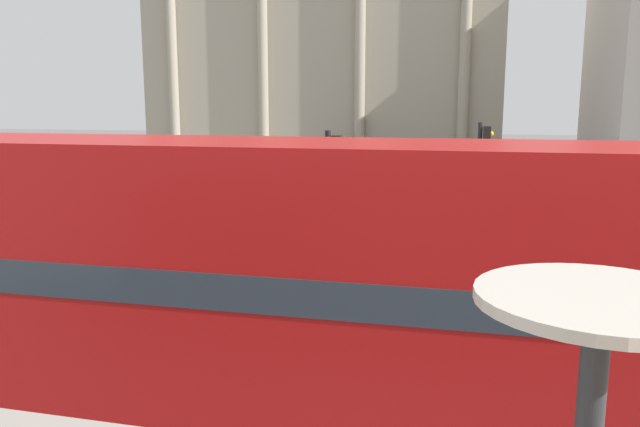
{
  "coord_description": "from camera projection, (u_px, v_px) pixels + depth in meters",
  "views": [
    {
      "loc": [
        1.02,
        -1.93,
        4.64
      ],
      "look_at": [
        -3.23,
        15.56,
        1.48
      ],
      "focal_mm": 35.0,
      "sensor_mm": 36.0,
      "label": 1
    }
  ],
  "objects": [
    {
      "name": "pedestrian_yellow",
      "position": [
        295.0,
        188.0,
        27.23
      ],
      "size": [
        0.32,
        0.32,
        1.77
      ],
      "rotation": [
        0.0,
        0.0,
        5.46
      ],
      "color": "#282B33",
      "rests_on": "ground_plane"
    },
    {
      "name": "cafe_dining_table",
      "position": [
        594.0,
        369.0,
        1.55
      ],
      "size": [
        0.6,
        0.6,
        0.73
      ],
      "color": "#2D2D30",
      "rests_on": "cafe_floor_slab"
    },
    {
      "name": "plaza_building_left",
      "position": [
        329.0,
        26.0,
        61.19
      ],
      "size": [
        33.65,
        15.28,
        24.39
      ],
      "color": "#A39984",
      "rests_on": "ground_plane"
    },
    {
      "name": "double_decker_bus",
      "position": [
        242.0,
        276.0,
        8.54
      ],
      "size": [
        11.41,
        2.67,
        4.17
      ],
      "rotation": [
        0.0,
        0.0,
        -0.14
      ],
      "color": "black",
      "rests_on": "ground_plane"
    },
    {
      "name": "traffic_light_near",
      "position": [
        331.0,
        202.0,
        12.71
      ],
      "size": [
        0.42,
        0.24,
        4.13
      ],
      "color": "black",
      "rests_on": "ground_plane"
    },
    {
      "name": "traffic_light_mid",
      "position": [
        481.0,
        176.0,
        17.05
      ],
      "size": [
        0.42,
        0.24,
        4.16
      ],
      "color": "black",
      "rests_on": "ground_plane"
    },
    {
      "name": "pedestrian_black",
      "position": [
        343.0,
        171.0,
        34.55
      ],
      "size": [
        0.32,
        0.32,
        1.69
      ],
      "rotation": [
        0.0,
        0.0,
        0.93
      ],
      "color": "#282B33",
      "rests_on": "ground_plane"
    }
  ]
}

